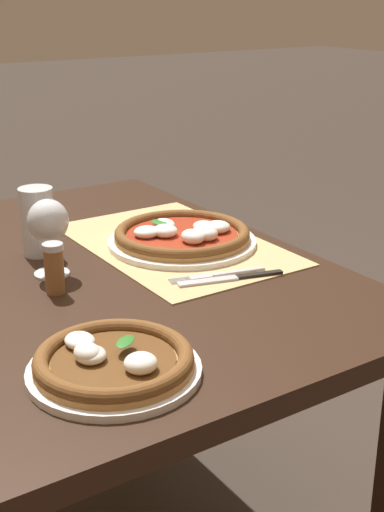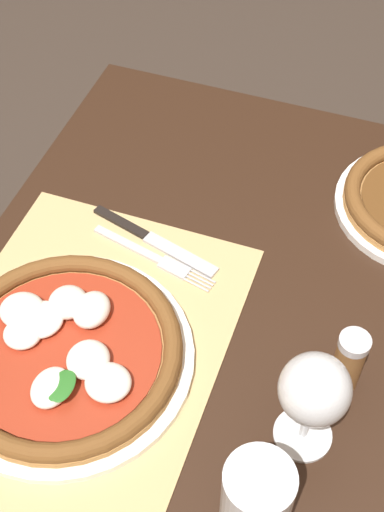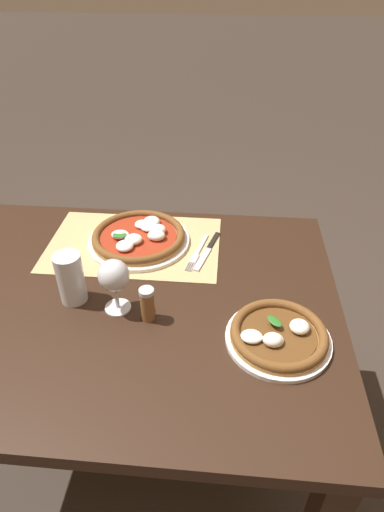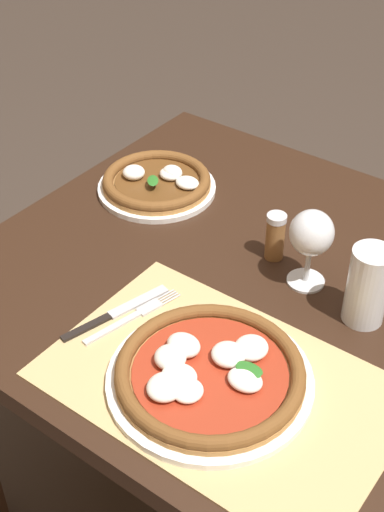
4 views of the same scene
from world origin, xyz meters
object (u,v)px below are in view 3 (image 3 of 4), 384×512
object	(u,v)px
pizza_far	(278,335)
knife	(207,251)
pepper_shaker	(147,304)
wine_glass	(114,277)
pint_glass	(71,279)
fork	(198,252)
pizza_near	(139,237)

from	to	relation	value
pizza_far	knife	world-z (taller)	pizza_far
pizza_far	pepper_shaker	world-z (taller)	pepper_shaker
wine_glass	pint_glass	size ratio (longest dim) A/B	1.07
wine_glass	pepper_shaker	xyz separation A→B (m)	(-0.09, 0.03, -0.06)
knife	fork	bearing A→B (deg)	19.73
pizza_far	knife	xyz separation A→B (m)	(0.19, -0.36, -0.01)
pizza_far	pint_glass	xyz separation A→B (m)	(0.54, -0.11, 0.05)
pizza_near	pizza_far	size ratio (longest dim) A/B	1.27
pint_glass	pepper_shaker	bearing A→B (deg)	165.32
pizza_far	knife	distance (m)	0.41
knife	pepper_shaker	distance (m)	0.34
pizza_far	wine_glass	size ratio (longest dim) A/B	1.66
pint_glass	fork	size ratio (longest dim) A/B	0.73
wine_glass	pint_glass	distance (m)	0.13
knife	pizza_far	bearing A→B (deg)	118.56
pint_glass	knife	xyz separation A→B (m)	(-0.35, -0.25, -0.06)
pepper_shaker	fork	bearing A→B (deg)	-109.44
fork	pepper_shaker	xyz separation A→B (m)	(0.10, 0.29, 0.04)
wine_glass	pizza_far	bearing A→B (deg)	169.09
pizza_near	knife	size ratio (longest dim) A/B	1.54
pizza_near	pint_glass	size ratio (longest dim) A/B	2.25
wine_glass	fork	world-z (taller)	wine_glass
wine_glass	knife	xyz separation A→B (m)	(-0.22, -0.28, -0.10)
pizza_far	fork	size ratio (longest dim) A/B	1.30
pint_glass	pepper_shaker	world-z (taller)	pint_glass
pizza_near	pint_glass	distance (m)	0.31
pizza_far	pepper_shaker	distance (m)	0.33
wine_glass	fork	bearing A→B (deg)	-125.76
pizza_near	wine_glass	xyz separation A→B (m)	(-0.00, 0.31, 0.08)
pizza_near	fork	world-z (taller)	pizza_near
wine_glass	pepper_shaker	distance (m)	0.11
pizza_far	fork	xyz separation A→B (m)	(0.22, -0.35, -0.01)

